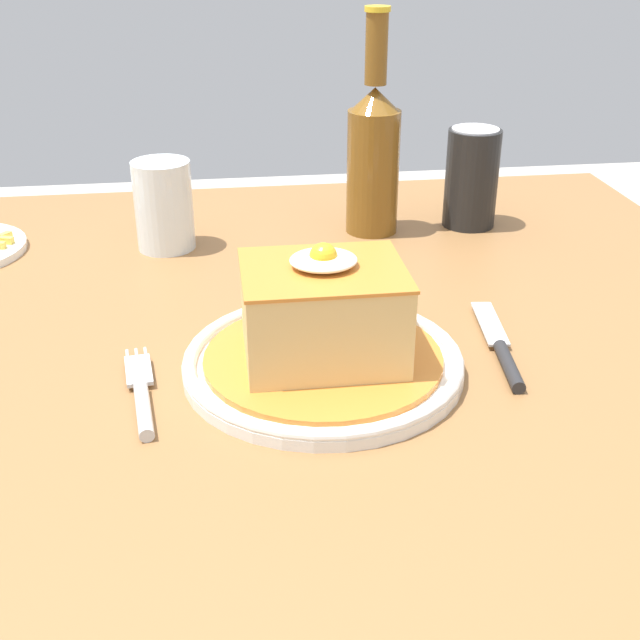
# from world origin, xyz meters

# --- Properties ---
(dining_table) EXTENTS (1.13, 0.87, 0.76)m
(dining_table) POSITION_xyz_m (0.00, 0.00, 0.64)
(dining_table) COLOR olive
(dining_table) RESTS_ON ground_plane
(main_plate) EXTENTS (0.24, 0.24, 0.02)m
(main_plate) POSITION_xyz_m (0.07, -0.11, 0.77)
(main_plate) COLOR white
(main_plate) RESTS_ON dining_table
(sandwich_meal) EXTENTS (0.21, 0.21, 0.11)m
(sandwich_meal) POSITION_xyz_m (0.07, -0.11, 0.81)
(sandwich_meal) COLOR orange
(sandwich_meal) RESTS_ON main_plate
(fork) EXTENTS (0.03, 0.14, 0.01)m
(fork) POSITION_xyz_m (-0.08, -0.14, 0.76)
(fork) COLOR silver
(fork) RESTS_ON dining_table
(knife) EXTENTS (0.04, 0.17, 0.01)m
(knife) POSITION_xyz_m (0.24, -0.11, 0.76)
(knife) COLOR #262628
(knife) RESTS_ON dining_table
(soda_can) EXTENTS (0.07, 0.07, 0.12)m
(soda_can) POSITION_xyz_m (0.31, 0.24, 0.82)
(soda_can) COLOR black
(soda_can) RESTS_ON dining_table
(beer_bottle_amber) EXTENTS (0.06, 0.06, 0.27)m
(beer_bottle_amber) POSITION_xyz_m (0.18, 0.23, 0.86)
(beer_bottle_amber) COLOR brown
(beer_bottle_amber) RESTS_ON dining_table
(drinking_glass) EXTENTS (0.07, 0.07, 0.10)m
(drinking_glass) POSITION_xyz_m (-0.07, 0.21, 0.80)
(drinking_glass) COLOR silver
(drinking_glass) RESTS_ON dining_table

